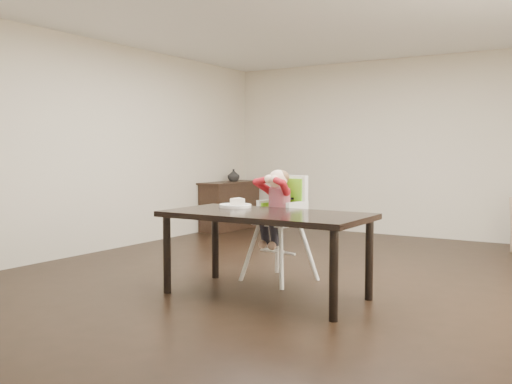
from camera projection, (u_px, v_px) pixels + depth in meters
ground at (305, 279)px, 5.72m from camera, size 7.00×7.00×0.00m
room_walls at (306, 93)px, 5.59m from camera, size 6.02×7.02×2.71m
dining_table at (266, 221)px, 5.01m from camera, size 1.80×0.90×0.75m
high_chair at (281, 202)px, 5.64m from camera, size 0.54×0.54×1.10m
plate at (236, 204)px, 5.44m from camera, size 0.33×0.33×0.09m
sideboard at (230, 205)px, 9.45m from camera, size 0.44×1.26×0.79m
vase at (234, 175)px, 9.50m from camera, size 0.22×0.23×0.20m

